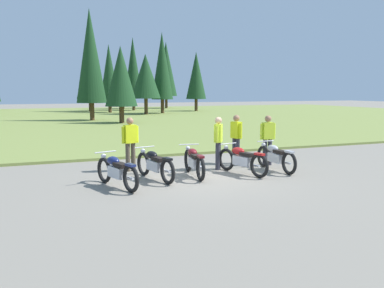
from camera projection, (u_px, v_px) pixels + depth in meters
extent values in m
plane|color=gray|center=(200.00, 177.00, 11.88)|extent=(140.00, 140.00, 0.00)
cube|color=olive|center=(85.00, 119.00, 35.76)|extent=(80.00, 44.00, 0.10)
cylinder|color=#47331E|center=(166.00, 102.00, 55.56)|extent=(0.36, 0.36, 1.74)
cone|color=#193D1E|center=(166.00, 69.00, 54.98)|extent=(2.91, 2.91, 7.16)
cylinder|color=#47331E|center=(110.00, 107.00, 44.63)|extent=(0.36, 0.36, 1.47)
cone|color=#193D1E|center=(109.00, 72.00, 44.15)|extent=(2.02, 2.02, 5.93)
cylinder|color=#47331E|center=(90.00, 105.00, 47.08)|extent=(0.36, 0.36, 1.56)
cone|color=#193D1E|center=(89.00, 70.00, 46.57)|extent=(2.97, 2.97, 6.41)
cylinder|color=#47331E|center=(146.00, 107.00, 41.37)|extent=(0.36, 0.36, 1.70)
cone|color=#193D1E|center=(146.00, 76.00, 40.97)|extent=(2.98, 2.98, 4.40)
cylinder|color=#47331E|center=(122.00, 115.00, 30.39)|extent=(0.36, 0.36, 1.34)
cone|color=#193D1E|center=(121.00, 76.00, 30.02)|extent=(2.36, 2.36, 4.37)
cylinder|color=#47331E|center=(92.00, 112.00, 33.01)|extent=(0.36, 0.36, 1.51)
cone|color=#193D1E|center=(90.00, 56.00, 32.44)|extent=(2.36, 2.36, 7.36)
cylinder|color=#47331E|center=(196.00, 105.00, 48.00)|extent=(0.36, 0.36, 1.50)
cone|color=#193D1E|center=(196.00, 75.00, 47.55)|extent=(2.33, 2.33, 5.38)
cylinder|color=#47331E|center=(134.00, 105.00, 49.60)|extent=(0.36, 0.36, 1.51)
cone|color=#193D1E|center=(133.00, 68.00, 49.03)|extent=(2.20, 2.20, 7.21)
cylinder|color=#47331E|center=(123.00, 103.00, 53.28)|extent=(0.36, 0.36, 1.80)
cone|color=#193D1E|center=(123.00, 77.00, 52.84)|extent=(2.76, 2.76, 4.89)
cylinder|color=#47331E|center=(162.00, 107.00, 43.43)|extent=(0.36, 0.36, 1.56)
cone|color=#193D1E|center=(162.00, 66.00, 42.88)|extent=(2.27, 2.27, 6.93)
torus|color=black|center=(104.00, 170.00, 11.15)|extent=(0.30, 0.70, 0.70)
torus|color=black|center=(131.00, 179.00, 10.07)|extent=(0.30, 0.70, 0.70)
cube|color=silver|center=(117.00, 172.00, 10.60)|extent=(0.38, 0.67, 0.28)
ellipsoid|color=navy|center=(113.00, 161.00, 10.70)|extent=(0.39, 0.54, 0.22)
cube|color=black|center=(121.00, 165.00, 10.40)|extent=(0.35, 0.52, 0.10)
cube|color=navy|center=(130.00, 165.00, 10.02)|extent=(0.23, 0.35, 0.06)
cylinder|color=silver|center=(105.00, 152.00, 11.00)|extent=(0.60, 0.22, 0.03)
sphere|color=silver|center=(103.00, 156.00, 11.11)|extent=(0.14, 0.14, 0.14)
cylinder|color=silver|center=(127.00, 177.00, 10.47)|extent=(0.23, 0.55, 0.07)
torus|color=black|center=(143.00, 164.00, 12.10)|extent=(0.25, 0.71, 0.70)
torus|color=black|center=(168.00, 172.00, 10.95)|extent=(0.25, 0.71, 0.70)
cube|color=silver|center=(155.00, 166.00, 11.52)|extent=(0.33, 0.67, 0.28)
ellipsoid|color=black|center=(152.00, 155.00, 11.63)|extent=(0.36, 0.52, 0.22)
cube|color=black|center=(159.00, 159.00, 11.31)|extent=(0.32, 0.52, 0.10)
cube|color=black|center=(167.00, 159.00, 10.91)|extent=(0.20, 0.34, 0.06)
cylinder|color=silver|center=(145.00, 147.00, 11.96)|extent=(0.61, 0.16, 0.03)
sphere|color=silver|center=(143.00, 151.00, 12.07)|extent=(0.14, 0.14, 0.14)
cylinder|color=silver|center=(165.00, 170.00, 11.36)|extent=(0.18, 0.55, 0.07)
torus|color=black|center=(188.00, 160.00, 12.69)|extent=(0.18, 0.71, 0.70)
torus|color=black|center=(201.00, 169.00, 11.35)|extent=(0.18, 0.71, 0.70)
cube|color=silver|center=(194.00, 163.00, 12.02)|extent=(0.28, 0.66, 0.28)
ellipsoid|color=maroon|center=(192.00, 152.00, 12.15)|extent=(0.32, 0.51, 0.22)
cube|color=black|center=(196.00, 156.00, 11.78)|extent=(0.28, 0.50, 0.10)
cube|color=maroon|center=(201.00, 157.00, 11.31)|extent=(0.18, 0.33, 0.06)
cylinder|color=silver|center=(189.00, 144.00, 12.53)|extent=(0.62, 0.11, 0.03)
sphere|color=silver|center=(188.00, 148.00, 12.66)|extent=(0.14, 0.14, 0.14)
cylinder|color=silver|center=(201.00, 168.00, 11.78)|extent=(0.14, 0.55, 0.07)
torus|color=black|center=(226.00, 159.00, 12.87)|extent=(0.29, 0.70, 0.70)
torus|color=black|center=(259.00, 166.00, 11.77)|extent=(0.29, 0.70, 0.70)
cube|color=silver|center=(242.00, 161.00, 12.31)|extent=(0.37, 0.67, 0.28)
ellipsoid|color=#AD1919|center=(238.00, 151.00, 12.42)|extent=(0.38, 0.53, 0.22)
cube|color=black|center=(247.00, 155.00, 12.11)|extent=(0.34, 0.52, 0.10)
cube|color=#AD1919|center=(259.00, 154.00, 11.72)|extent=(0.22, 0.35, 0.06)
cylinder|color=silver|center=(229.00, 144.00, 12.73)|extent=(0.61, 0.20, 0.03)
sphere|color=silver|center=(226.00, 147.00, 12.84)|extent=(0.14, 0.14, 0.14)
cylinder|color=silver|center=(253.00, 165.00, 12.17)|extent=(0.22, 0.55, 0.07)
torus|color=black|center=(263.00, 156.00, 13.49)|extent=(0.11, 0.70, 0.70)
torus|color=black|center=(289.00, 163.00, 12.21)|extent=(0.11, 0.70, 0.70)
cube|color=silver|center=(276.00, 158.00, 12.85)|extent=(0.21, 0.64, 0.28)
ellipsoid|color=#B7B7BC|center=(273.00, 148.00, 12.98)|extent=(0.27, 0.48, 0.22)
cube|color=black|center=(280.00, 152.00, 12.62)|extent=(0.23, 0.48, 0.10)
cube|color=#B7B7BC|center=(289.00, 152.00, 12.17)|extent=(0.15, 0.32, 0.06)
cylinder|color=silver|center=(265.00, 141.00, 13.34)|extent=(0.62, 0.04, 0.03)
sphere|color=silver|center=(263.00, 145.00, 13.46)|extent=(0.14, 0.14, 0.14)
cylinder|color=silver|center=(285.00, 162.00, 12.64)|extent=(0.08, 0.55, 0.07)
cylinder|color=#2D2D38|center=(265.00, 152.00, 13.76)|extent=(0.14, 0.14, 0.88)
cylinder|color=#2D2D38|center=(270.00, 152.00, 13.81)|extent=(0.14, 0.14, 0.88)
cube|color=#C6E52D|center=(268.00, 131.00, 13.70)|extent=(0.38, 0.25, 0.56)
sphere|color=#9E7051|center=(268.00, 119.00, 13.64)|extent=(0.22, 0.22, 0.22)
cylinder|color=#C6E52D|center=(262.00, 132.00, 13.63)|extent=(0.09, 0.09, 0.52)
cylinder|color=#C6E52D|center=(274.00, 131.00, 13.76)|extent=(0.09, 0.09, 0.52)
cylinder|color=#2D2D38|center=(218.00, 156.00, 12.94)|extent=(0.14, 0.14, 0.88)
cylinder|color=#2D2D38|center=(219.00, 155.00, 13.12)|extent=(0.14, 0.14, 0.88)
cube|color=#C6E52D|center=(218.00, 133.00, 12.94)|extent=(0.39, 0.42, 0.56)
sphere|color=tan|center=(218.00, 120.00, 12.89)|extent=(0.22, 0.22, 0.22)
cylinder|color=#C6E52D|center=(217.00, 134.00, 12.72)|extent=(0.09, 0.09, 0.52)
cylinder|color=#C6E52D|center=(220.00, 133.00, 13.16)|extent=(0.09, 0.09, 0.52)
cylinder|color=#4C4233|center=(133.00, 157.00, 12.82)|extent=(0.14, 0.14, 0.88)
cylinder|color=#4C4233|center=(128.00, 157.00, 12.73)|extent=(0.14, 0.14, 0.88)
cube|color=#D8EA19|center=(130.00, 134.00, 12.68)|extent=(0.39, 0.28, 0.56)
sphere|color=#9E7051|center=(130.00, 121.00, 12.63)|extent=(0.22, 0.22, 0.22)
cylinder|color=#D8EA19|center=(137.00, 134.00, 12.80)|extent=(0.09, 0.09, 0.52)
cylinder|color=#D8EA19|center=(123.00, 135.00, 12.57)|extent=(0.09, 0.09, 0.52)
cylinder|color=#2D2D38|center=(234.00, 151.00, 14.14)|extent=(0.14, 0.14, 0.88)
cylinder|color=#2D2D38|center=(238.00, 151.00, 13.99)|extent=(0.14, 0.14, 0.88)
cube|color=#D8EA19|center=(236.00, 130.00, 13.98)|extent=(0.29, 0.40, 0.56)
sphere|color=#9E7051|center=(236.00, 118.00, 13.92)|extent=(0.22, 0.22, 0.22)
cylinder|color=#D8EA19|center=(232.00, 130.00, 14.17)|extent=(0.09, 0.09, 0.52)
cylinder|color=#D8EA19|center=(241.00, 131.00, 13.79)|extent=(0.09, 0.09, 0.52)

